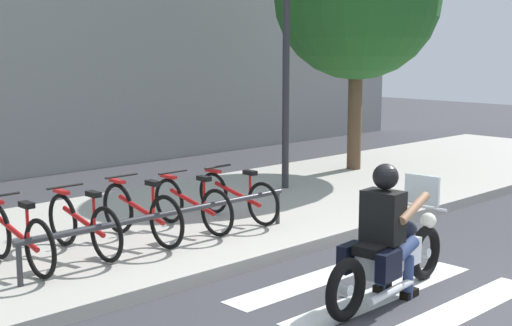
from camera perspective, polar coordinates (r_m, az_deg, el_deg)
name	(u,v)px	position (r m, az deg, el deg)	size (l,w,h in m)	color
ground_plane	(446,317)	(7.24, 15.02, -11.81)	(48.00, 48.00, 0.00)	#38383D
sidewalk	(164,225)	(10.19, -7.35, -4.92)	(24.00, 4.40, 0.15)	#B7B2A8
crosswalk_stripe_2	(451,314)	(7.30, 15.34, -11.61)	(2.80, 0.40, 0.01)	white
crosswalk_stripe_3	(383,294)	(7.71, 10.16, -10.27)	(2.80, 0.40, 0.01)	white
crosswalk_stripe_4	(325,276)	(8.17, 5.58, -9.01)	(2.80, 0.40, 0.01)	white
motorcycle	(390,256)	(7.47, 10.69, -7.31)	(2.20, 0.71, 1.20)	black
rider	(387,223)	(7.31, 10.44, -4.72)	(0.66, 0.58, 1.43)	black
bicycle_0	(17,237)	(8.24, -18.58, -5.66)	(0.48, 1.66, 0.79)	black
bicycle_1	(83,225)	(8.60, -13.67, -4.82)	(0.48, 1.62, 0.78)	black
bicycle_2	(141,213)	(9.02, -9.20, -3.97)	(0.48, 1.70, 0.80)	black
bicycle_3	(192,204)	(9.49, -5.16, -3.32)	(0.48, 1.63, 0.76)	black
bicycle_4	(237,196)	(10.01, -1.52, -2.68)	(0.48, 1.64, 0.73)	black
bike_rack	(168,216)	(8.56, -7.10, -4.27)	(3.85, 0.07, 0.49)	#333338
street_lamp	(286,30)	(12.08, 2.44, 10.64)	(0.28, 0.28, 4.75)	#2D2D33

